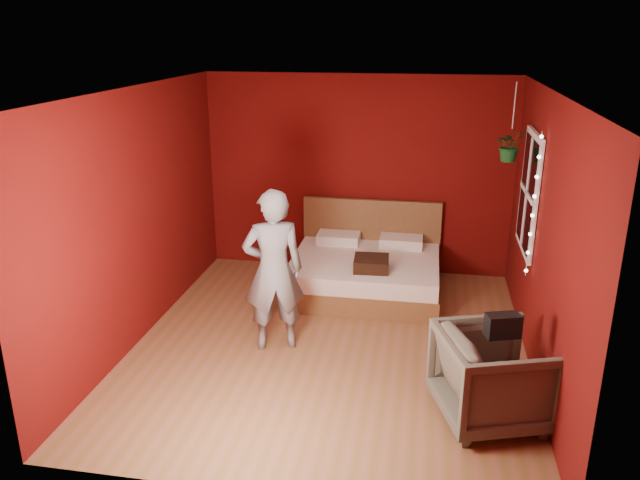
{
  "coord_description": "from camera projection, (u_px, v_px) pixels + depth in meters",
  "views": [
    {
      "loc": [
        0.91,
        -5.72,
        3.15
      ],
      "look_at": [
        -0.17,
        0.4,
        1.02
      ],
      "focal_mm": 35.0,
      "sensor_mm": 36.0,
      "label": 1
    }
  ],
  "objects": [
    {
      "name": "bed",
      "position": [
        366.0,
        270.0,
        7.79
      ],
      "size": [
        1.82,
        1.55,
        1.0
      ],
      "color": "brown",
      "rests_on": "ground"
    },
    {
      "name": "handbag",
      "position": [
        503.0,
        326.0,
        4.97
      ],
      "size": [
        0.3,
        0.21,
        0.19
      ],
      "primitive_type": "cube",
      "rotation": [
        0.0,
        0.0,
        0.32
      ],
      "color": "black",
      "rests_on": "armchair"
    },
    {
      "name": "person",
      "position": [
        273.0,
        271.0,
        6.23
      ],
      "size": [
        0.71,
        0.59,
        1.68
      ],
      "primitive_type": "imported",
      "rotation": [
        0.0,
        0.0,
        3.49
      ],
      "color": "slate",
      "rests_on": "ground"
    },
    {
      "name": "window",
      "position": [
        529.0,
        193.0,
        6.53
      ],
      "size": [
        0.05,
        0.97,
        1.27
      ],
      "color": "white",
      "rests_on": "room_walls"
    },
    {
      "name": "floor",
      "position": [
        330.0,
        345.0,
        6.5
      ],
      "size": [
        4.5,
        4.5,
        0.0
      ],
      "primitive_type": "plane",
      "color": "brown",
      "rests_on": "ground"
    },
    {
      "name": "throw_pillow",
      "position": [
        371.0,
        264.0,
        7.28
      ],
      "size": [
        0.43,
        0.43,
        0.14
      ],
      "primitive_type": "cube",
      "rotation": [
        0.0,
        0.0,
        0.06
      ],
      "color": "black",
      "rests_on": "bed"
    },
    {
      "name": "armchair",
      "position": [
        493.0,
        377.0,
        5.17
      ],
      "size": [
        1.1,
        1.08,
        0.8
      ],
      "primitive_type": "imported",
      "rotation": [
        0.0,
        0.0,
        1.89
      ],
      "color": "#595546",
      "rests_on": "ground"
    },
    {
      "name": "fairy_lights",
      "position": [
        533.0,
        206.0,
        6.05
      ],
      "size": [
        0.04,
        0.04,
        1.45
      ],
      "color": "silver",
      "rests_on": "room_walls"
    },
    {
      "name": "hanging_plant",
      "position": [
        510.0,
        145.0,
        6.78
      ],
      "size": [
        0.36,
        0.32,
        0.85
      ],
      "color": "silver",
      "rests_on": "room_walls"
    },
    {
      "name": "room_walls",
      "position": [
        330.0,
        189.0,
        5.96
      ],
      "size": [
        4.04,
        4.54,
        2.62
      ],
      "color": "#590C09",
      "rests_on": "ground"
    }
  ]
}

